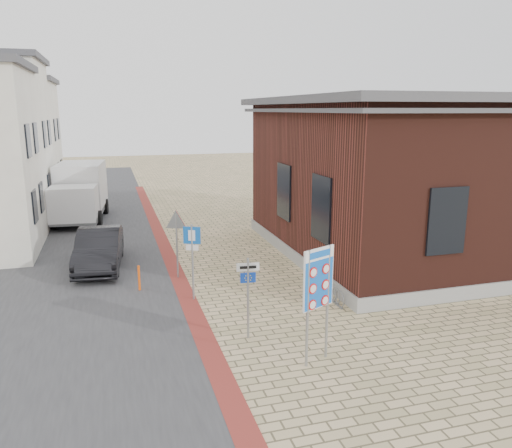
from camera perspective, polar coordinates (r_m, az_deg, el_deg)
ground at (r=14.39m, az=2.59°, el=-12.94°), size 120.00×120.00×0.00m
road_strip at (r=27.97m, az=-18.51°, el=-0.69°), size 7.00×60.00×0.02m
curb_strip at (r=23.20m, az=-10.21°, el=-2.93°), size 0.60×40.00×0.02m
brick_building at (r=23.51m, az=18.14°, el=5.48°), size 13.00×13.00×6.80m
townhouse_far at (r=36.91m, az=-27.19°, el=8.26°), size 7.40×6.40×8.30m
bike_rack at (r=17.09m, az=8.68°, el=-7.82°), size 0.08×1.80×0.60m
sedan at (r=21.15m, az=-17.48°, el=-2.72°), size 2.05×4.89×1.57m
box_truck at (r=30.50m, az=-19.49°, el=3.50°), size 3.08×6.38×3.23m
border_sign at (r=12.43m, az=7.14°, el=-6.44°), size 0.96×0.46×3.01m
essen_sign at (r=13.83m, az=-0.92°, el=-7.09°), size 0.63×0.10×2.34m
parking_sign at (r=16.63m, az=-7.30°, el=-2.82°), size 0.54×0.27×2.62m
yield_sign at (r=18.86m, az=-9.09°, el=-0.39°), size 0.86×0.44×2.59m
bollard at (r=18.20m, az=-13.21°, el=-6.05°), size 0.10×0.10×0.92m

